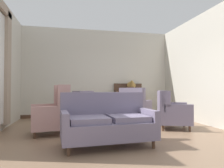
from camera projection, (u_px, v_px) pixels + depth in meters
name	position (u px, v px, depth m)	size (l,w,h in m)	color
ground	(117.00, 133.00, 4.74)	(8.34, 8.34, 0.00)	#896B51
wall_back	(98.00, 73.00, 7.69)	(5.64, 0.08, 3.23)	beige
wall_left	(1.00, 65.00, 5.07)	(0.08, 4.17, 3.23)	beige
wall_right	(197.00, 69.00, 6.23)	(0.08, 4.17, 3.23)	beige
baseboard_back	(98.00, 115.00, 7.60)	(5.48, 0.03, 0.12)	#4C3323
coffee_table	(116.00, 113.00, 5.25)	(0.79, 0.79, 0.52)	#4C3323
porcelain_vase	(117.00, 103.00, 5.24)	(0.18, 0.18, 0.35)	brown
settee	(107.00, 123.00, 3.71)	(1.69, 0.97, 0.96)	slate
armchair_near_window	(135.00, 107.00, 6.53)	(1.14, 1.14, 1.06)	slate
armchair_far_left	(54.00, 113.00, 4.68)	(0.92, 0.97, 1.11)	tan
armchair_near_sideboard	(171.00, 112.00, 5.30)	(1.03, 1.06, 0.97)	slate
armchair_beside_settee	(77.00, 109.00, 5.99)	(1.11, 1.09, 0.96)	slate
sideboard	(129.00, 102.00, 7.61)	(1.09, 0.42, 1.23)	#4C3323
gramophone	(131.00, 84.00, 7.55)	(0.40, 0.48, 0.51)	#4C3323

